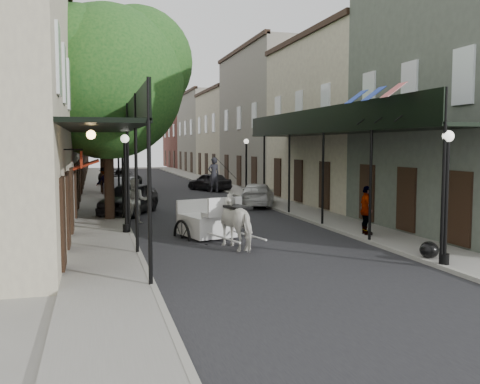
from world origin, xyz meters
TOP-DOWN VIEW (x-y plane):
  - ground at (0.00, 0.00)m, footprint 140.00×140.00m
  - road at (0.00, 20.00)m, footprint 8.00×90.00m
  - sidewalk_left at (-5.00, 20.00)m, footprint 2.20×90.00m
  - sidewalk_right at (5.00, 20.00)m, footprint 2.20×90.00m
  - building_row_left at (-8.60, 30.00)m, footprint 5.00×80.00m
  - building_row_right at (8.60, 30.00)m, footprint 5.00×80.00m
  - gallery_left at (-4.79, 6.98)m, footprint 2.20×18.05m
  - gallery_right at (4.79, 6.98)m, footprint 2.20×18.05m
  - tree_near at (-4.20, 10.18)m, footprint 7.31×6.80m
  - tree_far at (-4.25, 24.18)m, footprint 6.45×6.00m
  - lamppost_right_near at (4.10, -2.00)m, footprint 0.32×0.32m
  - lamppost_left at (-4.10, 6.00)m, footprint 0.32×0.32m
  - lamppost_right_far at (4.10, 18.00)m, footprint 0.32×0.32m
  - horse at (-0.62, 2.34)m, footprint 1.51×2.32m
  - carriage at (-1.37, 5.06)m, footprint 2.30×2.96m
  - pedestrian_walking at (-3.50, 9.00)m, footprint 1.09×0.91m
  - pedestrian_sidewalk_left at (-4.58, 22.69)m, footprint 1.36×1.21m
  - pedestrian_sidewalk_right at (4.46, 3.07)m, footprint 0.62×1.12m
  - car_left_near at (-3.60, 12.30)m, footprint 3.62×4.99m
  - car_left_mid at (-3.60, 17.54)m, footprint 2.24×4.78m
  - car_left_far at (-3.19, 30.33)m, footprint 3.64×5.92m
  - car_right_near at (3.60, 14.00)m, footprint 3.26×4.79m
  - car_right_far at (3.14, 24.79)m, footprint 3.09×4.36m
  - trash_bags at (4.32, -1.00)m, footprint 0.82×0.97m

SIDE VIEW (x-z plane):
  - ground at x=0.00m, z-range 0.00..0.00m
  - road at x=0.00m, z-range 0.00..0.01m
  - sidewalk_left at x=-5.00m, z-range 0.00..0.12m
  - sidewalk_right at x=5.00m, z-range 0.00..0.12m
  - trash_bags at x=4.32m, z-range 0.10..0.58m
  - car_right_near at x=3.60m, z-range 0.00..1.29m
  - car_right_far at x=3.14m, z-range 0.00..1.38m
  - car_left_mid at x=-3.60m, z-range 0.00..1.52m
  - car_left_far at x=-3.19m, z-range 0.00..1.53m
  - car_left_near at x=-3.60m, z-range 0.00..1.58m
  - horse at x=-0.62m, z-range 0.00..1.81m
  - pedestrian_walking at x=-3.50m, z-range 0.00..2.01m
  - pedestrian_sidewalk_right at x=4.46m, z-range 0.12..1.92m
  - pedestrian_sidewalk_left at x=-4.58m, z-range 0.12..1.94m
  - carriage at x=-1.37m, z-range -0.34..2.68m
  - lamppost_right_near at x=4.10m, z-range 0.19..3.90m
  - lamppost_left at x=-4.10m, z-range 0.19..3.90m
  - lamppost_right_far at x=4.10m, z-range 0.19..3.90m
  - gallery_left at x=-4.79m, z-range 1.61..6.49m
  - gallery_right at x=4.79m, z-range 1.61..6.49m
  - building_row_left at x=-8.60m, z-range 0.00..10.50m
  - building_row_right at x=8.60m, z-range 0.00..10.50m
  - tree_far at x=-4.25m, z-range 1.53..10.14m
  - tree_near at x=-4.20m, z-range 1.67..11.30m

